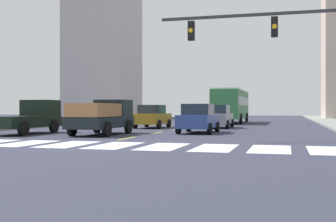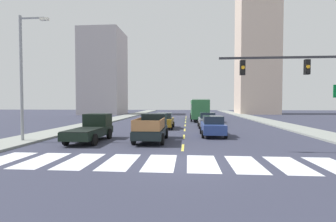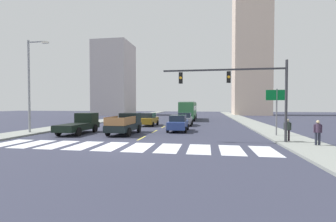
{
  "view_description": "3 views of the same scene",
  "coord_description": "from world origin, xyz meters",
  "px_view_note": "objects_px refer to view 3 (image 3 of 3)",
  "views": [
    {
      "loc": [
        7.47,
        -15.89,
        1.43
      ],
      "look_at": [
        -0.35,
        12.88,
        1.28
      ],
      "focal_mm": 46.79,
      "sensor_mm": 36.0,
      "label": 1
    },
    {
      "loc": [
        0.29,
        -11.63,
        2.88
      ],
      "look_at": [
        -1.76,
        14.33,
        1.95
      ],
      "focal_mm": 26.46,
      "sensor_mm": 36.0,
      "label": 2
    },
    {
      "loc": [
        5.37,
        -14.82,
        2.83
      ],
      "look_at": [
        0.8,
        12.8,
        2.05
      ],
      "focal_mm": 24.9,
      "sensor_mm": 36.0,
      "label": 3
    }
  ],
  "objects_px": {
    "city_bus": "(188,109)",
    "direction_sign_green": "(276,102)",
    "traffic_signal_gantry": "(244,86)",
    "streetlight_left": "(30,82)",
    "pedestrian_walking": "(318,131)",
    "pickup_dark": "(81,124)",
    "sedan_near_left": "(149,119)",
    "sedan_near_right": "(185,119)",
    "pickup_stakebed": "(126,124)",
    "pedestrian_waiting": "(287,128)",
    "sedan_mid": "(178,123)"
  },
  "relations": [
    {
      "from": "city_bus",
      "to": "direction_sign_green",
      "type": "bearing_deg",
      "value": -67.85
    },
    {
      "from": "sedan_mid",
      "to": "pedestrian_waiting",
      "type": "xyz_separation_m",
      "value": [
        8.77,
        -6.26,
        0.26
      ]
    },
    {
      "from": "sedan_near_left",
      "to": "city_bus",
      "type": "bearing_deg",
      "value": 72.49
    },
    {
      "from": "sedan_mid",
      "to": "pickup_stakebed",
      "type": "bearing_deg",
      "value": -149.43
    },
    {
      "from": "sedan_near_left",
      "to": "sedan_near_right",
      "type": "bearing_deg",
      "value": 15.58
    },
    {
      "from": "pickup_dark",
      "to": "streetlight_left",
      "type": "distance_m",
      "value": 6.19
    },
    {
      "from": "sedan_near_left",
      "to": "sedan_near_right",
      "type": "distance_m",
      "value": 4.87
    },
    {
      "from": "pickup_stakebed",
      "to": "pedestrian_waiting",
      "type": "bearing_deg",
      "value": -12.56
    },
    {
      "from": "pedestrian_waiting",
      "to": "city_bus",
      "type": "bearing_deg",
      "value": -147.21
    },
    {
      "from": "sedan_near_left",
      "to": "direction_sign_green",
      "type": "distance_m",
      "value": 16.27
    },
    {
      "from": "pickup_dark",
      "to": "city_bus",
      "type": "relative_size",
      "value": 0.48
    },
    {
      "from": "sedan_near_right",
      "to": "direction_sign_green",
      "type": "relative_size",
      "value": 1.05
    },
    {
      "from": "pickup_dark",
      "to": "pedestrian_waiting",
      "type": "xyz_separation_m",
      "value": [
        18.02,
        -3.0,
        0.2
      ]
    },
    {
      "from": "sedan_near_right",
      "to": "pedestrian_waiting",
      "type": "distance_m",
      "value": 15.83
    },
    {
      "from": "pickup_stakebed",
      "to": "pedestrian_walking",
      "type": "xyz_separation_m",
      "value": [
        14.97,
        -4.95,
        0.18
      ]
    },
    {
      "from": "sedan_mid",
      "to": "pedestrian_waiting",
      "type": "bearing_deg",
      "value": -34.71
    },
    {
      "from": "streetlight_left",
      "to": "pedestrian_walking",
      "type": "xyz_separation_m",
      "value": [
        23.98,
        -3.33,
        -3.85
      ]
    },
    {
      "from": "sedan_near_left",
      "to": "direction_sign_green",
      "type": "relative_size",
      "value": 1.05
    },
    {
      "from": "sedan_near_left",
      "to": "pedestrian_walking",
      "type": "xyz_separation_m",
      "value": [
        14.83,
        -13.46,
        0.26
      ]
    },
    {
      "from": "traffic_signal_gantry",
      "to": "pedestrian_walking",
      "type": "relative_size",
      "value": 5.47
    },
    {
      "from": "streetlight_left",
      "to": "pedestrian_walking",
      "type": "bearing_deg",
      "value": -7.91
    },
    {
      "from": "streetlight_left",
      "to": "pickup_dark",
      "type": "bearing_deg",
      "value": 13.46
    },
    {
      "from": "sedan_near_left",
      "to": "sedan_mid",
      "type": "distance_m",
      "value": 7.42
    },
    {
      "from": "pickup_dark",
      "to": "streetlight_left",
      "type": "bearing_deg",
      "value": -168.96
    },
    {
      "from": "sedan_mid",
      "to": "pedestrian_walking",
      "type": "bearing_deg",
      "value": -36.24
    },
    {
      "from": "sedan_near_left",
      "to": "traffic_signal_gantry",
      "type": "distance_m",
      "value": 16.5
    },
    {
      "from": "pickup_dark",
      "to": "sedan_near_right",
      "type": "relative_size",
      "value": 1.18
    },
    {
      "from": "pickup_dark",
      "to": "streetlight_left",
      "type": "height_order",
      "value": "streetlight_left"
    },
    {
      "from": "pickup_dark",
      "to": "streetlight_left",
      "type": "relative_size",
      "value": 0.58
    },
    {
      "from": "pickup_stakebed",
      "to": "streetlight_left",
      "type": "xyz_separation_m",
      "value": [
        -9.01,
        -1.62,
        4.03
      ]
    },
    {
      "from": "sedan_near_left",
      "to": "sedan_near_right",
      "type": "xyz_separation_m",
      "value": [
        4.72,
        1.19,
        0.0
      ]
    },
    {
      "from": "direction_sign_green",
      "to": "sedan_near_left",
      "type": "bearing_deg",
      "value": 147.28
    },
    {
      "from": "streetlight_left",
      "to": "sedan_mid",
      "type": "bearing_deg",
      "value": 17.51
    },
    {
      "from": "sedan_near_right",
      "to": "streetlight_left",
      "type": "relative_size",
      "value": 0.49
    },
    {
      "from": "traffic_signal_gantry",
      "to": "pickup_stakebed",
      "type": "bearing_deg",
      "value": 159.52
    },
    {
      "from": "pickup_stakebed",
      "to": "city_bus",
      "type": "height_order",
      "value": "city_bus"
    },
    {
      "from": "direction_sign_green",
      "to": "streetlight_left",
      "type": "height_order",
      "value": "streetlight_left"
    },
    {
      "from": "pickup_dark",
      "to": "sedan_near_right",
      "type": "height_order",
      "value": "pickup_dark"
    },
    {
      "from": "pickup_dark",
      "to": "sedan_near_right",
      "type": "bearing_deg",
      "value": 45.24
    },
    {
      "from": "city_bus",
      "to": "direction_sign_green",
      "type": "relative_size",
      "value": 2.57
    },
    {
      "from": "city_bus",
      "to": "traffic_signal_gantry",
      "type": "xyz_separation_m",
      "value": [
        6.0,
        -24.99,
        2.25
      ]
    },
    {
      "from": "sedan_mid",
      "to": "pedestrian_waiting",
      "type": "distance_m",
      "value": 10.78
    },
    {
      "from": "pickup_dark",
      "to": "city_bus",
      "type": "height_order",
      "value": "city_bus"
    },
    {
      "from": "city_bus",
      "to": "traffic_signal_gantry",
      "type": "distance_m",
      "value": 25.8
    },
    {
      "from": "pickup_stakebed",
      "to": "sedan_near_left",
      "type": "relative_size",
      "value": 1.18
    },
    {
      "from": "pickup_dark",
      "to": "sedan_near_right",
      "type": "distance_m",
      "value": 13.84
    },
    {
      "from": "pickup_dark",
      "to": "direction_sign_green",
      "type": "height_order",
      "value": "direction_sign_green"
    },
    {
      "from": "pickup_dark",
      "to": "pedestrian_walking",
      "type": "bearing_deg",
      "value": -15.23
    },
    {
      "from": "direction_sign_green",
      "to": "pedestrian_waiting",
      "type": "height_order",
      "value": "direction_sign_green"
    },
    {
      "from": "sedan_near_left",
      "to": "sedan_near_right",
      "type": "height_order",
      "value": "same"
    }
  ]
}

